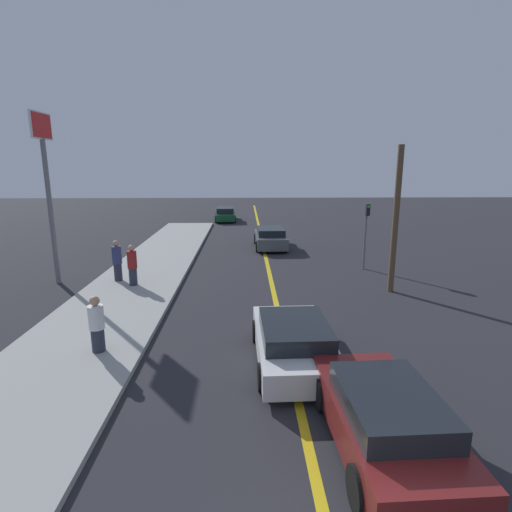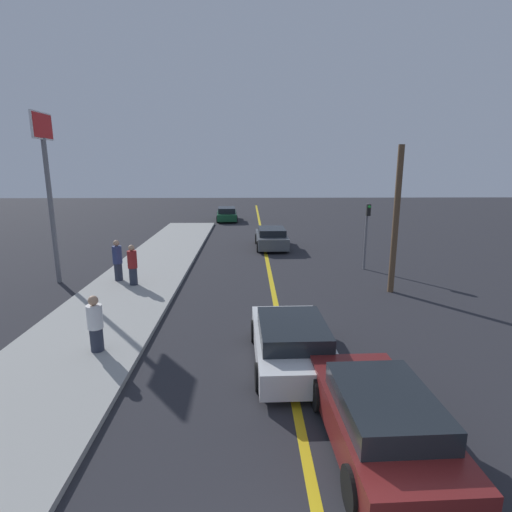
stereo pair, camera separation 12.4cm
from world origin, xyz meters
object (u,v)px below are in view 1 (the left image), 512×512
at_px(pedestrian_mid_group, 132,265).
at_px(traffic_light, 366,229).
at_px(car_far_distant, 270,238).
at_px(pedestrian_far_standing, 117,261).
at_px(car_parked_left_lot, 225,214).
at_px(pedestrian_near_curb, 97,324).
at_px(utility_pole, 396,221).
at_px(roadside_sign, 45,164).
at_px(car_near_right_lane, 385,419).
at_px(car_ahead_center, 294,342).

xyz_separation_m(pedestrian_mid_group, traffic_light, (10.58, 2.86, 1.04)).
relative_size(car_far_distant, pedestrian_far_standing, 2.33).
distance_m(car_far_distant, traffic_light, 7.05).
distance_m(pedestrian_mid_group, pedestrian_far_standing, 1.06).
distance_m(car_parked_left_lot, pedestrian_near_curb, 26.87).
bearing_deg(utility_pole, pedestrian_far_standing, 173.29).
distance_m(pedestrian_near_curb, utility_pole, 11.49).
relative_size(traffic_light, utility_pole, 0.56).
bearing_deg(utility_pole, roadside_sign, 173.61).
height_order(car_parked_left_lot, pedestrian_near_curb, pedestrian_near_curb).
relative_size(car_near_right_lane, car_far_distant, 1.00).
xyz_separation_m(car_parked_left_lot, traffic_light, (7.74, -17.82, 1.43)).
height_order(car_ahead_center, car_far_distant, car_far_distant).
height_order(car_far_distant, traffic_light, traffic_light).
relative_size(car_parked_left_lot, traffic_light, 1.39).
distance_m(car_near_right_lane, pedestrian_near_curb, 7.53).
bearing_deg(pedestrian_mid_group, traffic_light, 15.11).
bearing_deg(traffic_light, car_far_distant, 128.58).
relative_size(traffic_light, roadside_sign, 0.45).
height_order(pedestrian_near_curb, traffic_light, traffic_light).
relative_size(pedestrian_near_curb, utility_pole, 0.27).
bearing_deg(utility_pole, car_far_distant, 116.10).
distance_m(car_far_distant, pedestrian_mid_group, 10.37).
bearing_deg(traffic_light, roadside_sign, -172.14).
height_order(car_near_right_lane, car_far_distant, car_near_right_lane).
xyz_separation_m(car_far_distant, utility_pole, (4.38, -8.93, 2.29)).
bearing_deg(pedestrian_far_standing, car_far_distant, 46.88).
height_order(car_ahead_center, pedestrian_far_standing, pedestrian_far_standing).
bearing_deg(traffic_light, car_near_right_lane, -104.85).
xyz_separation_m(pedestrian_far_standing, roadside_sign, (-2.71, 0.24, 4.05)).
bearing_deg(roadside_sign, car_ahead_center, -38.43).
xyz_separation_m(car_ahead_center, pedestrian_near_curb, (-5.23, 0.51, 0.32)).
bearing_deg(car_far_distant, car_ahead_center, -92.23).
distance_m(car_ahead_center, pedestrian_near_curb, 5.26).
bearing_deg(car_ahead_center, pedestrian_mid_group, 130.38).
bearing_deg(utility_pole, traffic_light, 91.18).
xyz_separation_m(car_ahead_center, utility_pole, (4.71, 5.94, 2.32)).
height_order(car_ahead_center, pedestrian_mid_group, pedestrian_mid_group).
xyz_separation_m(car_near_right_lane, utility_pole, (3.47, 9.27, 2.28)).
bearing_deg(pedestrian_far_standing, utility_pole, -6.71).
bearing_deg(car_parked_left_lot, pedestrian_far_standing, -103.80).
relative_size(car_near_right_lane, car_ahead_center, 0.98).
relative_size(car_near_right_lane, pedestrian_far_standing, 2.32).
xyz_separation_m(car_parked_left_lot, roadside_sign, (-6.38, -19.77, 4.49)).
relative_size(car_parked_left_lot, pedestrian_near_curb, 2.88).
bearing_deg(car_far_distant, car_parked_left_lot, 104.47).
height_order(pedestrian_far_standing, utility_pole, utility_pole).
distance_m(car_parked_left_lot, roadside_sign, 21.25).
distance_m(car_near_right_lane, traffic_light, 13.33).
height_order(traffic_light, roadside_sign, roadside_sign).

